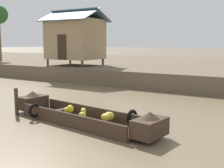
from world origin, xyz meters
name	(u,v)px	position (x,y,z in m)	size (l,w,h in m)	color
ground_plane	(159,103)	(0.00, 10.00, 0.00)	(300.00, 300.00, 0.00)	#726047
riverbank_strip	(219,70)	(0.00, 22.99, 0.51)	(160.00, 20.00, 1.01)	brown
banana_boat	(81,116)	(-0.95, 5.49, 0.27)	(6.20, 1.92, 0.82)	#3D2D21
stilt_house_left	(75,38)	(-9.01, 15.28, 3.06)	(4.37, 3.51, 4.19)	#4C3826
mooring_post	(16,102)	(-3.74, 5.14, 0.51)	(0.14, 0.14, 1.03)	#423323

